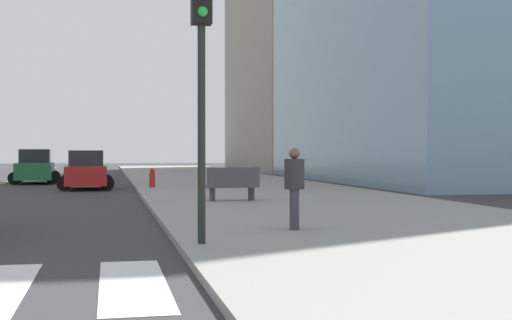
{
  "coord_description": "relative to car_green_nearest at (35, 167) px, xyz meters",
  "views": [
    {
      "loc": [
        5.98,
        -5.79,
        1.79
      ],
      "look_at": [
        11.87,
        22.75,
        1.46
      ],
      "focal_mm": 50.26,
      "sensor_mm": 36.0,
      "label": 1
    }
  ],
  "objects": [
    {
      "name": "lane_divider_paint",
      "position": [
        -1.9,
        3.53,
        -0.9
      ],
      "size": [
        0.16,
        80.0,
        0.01
      ],
      "primitive_type": "cube",
      "color": "yellow",
      "rests_on": "ground"
    },
    {
      "name": "traffic_light_near_corner",
      "position": [
        5.7,
        -29.59,
        2.68
      ],
      "size": [
        0.36,
        0.41,
        4.91
      ],
      "rotation": [
        0.0,
        0.0,
        3.14
      ],
      "color": "black",
      "rests_on": "sidewalk_kerb_east"
    },
    {
      "name": "pedestrian_waiting_east",
      "position": [
        7.93,
        -27.62,
        0.19
      ],
      "size": [
        0.43,
        0.43,
        1.72
      ],
      "rotation": [
        0.0,
        0.0,
        4.41
      ],
      "color": "#38383D",
      "rests_on": "sidewalk_kerb_east"
    },
    {
      "name": "fire_hydrant",
      "position": [
        6.05,
        -9.01,
        -0.33
      ],
      "size": [
        0.26,
        0.26,
        0.89
      ],
      "color": "red",
      "rests_on": "sidewalk_kerb_east"
    },
    {
      "name": "car_red_fourth",
      "position": [
        3.03,
        -7.12,
        -0.04
      ],
      "size": [
        2.64,
        4.19,
        1.86
      ],
      "rotation": [
        0.0,
        0.0,
        3.16
      ],
      "color": "red",
      "rests_on": "ground"
    },
    {
      "name": "sidewalk_kerb_east",
      "position": [
        10.3,
        -16.47,
        -0.83
      ],
      "size": [
        10.0,
        120.0,
        0.15
      ],
      "primitive_type": "cube",
      "color": "gray",
      "rests_on": "ground"
    },
    {
      "name": "car_green_nearest",
      "position": [
        0.0,
        0.0,
        0.0
      ],
      "size": [
        2.8,
        4.4,
        1.94
      ],
      "rotation": [
        0.0,
        0.0,
        3.17
      ],
      "color": "#236B42",
      "rests_on": "ground"
    },
    {
      "name": "park_bench",
      "position": [
        8.16,
        -18.59,
        -0.22
      ],
      "size": [
        1.83,
        0.68,
        1.12
      ],
      "rotation": [
        0.0,
        0.0,
        1.64
      ],
      "color": "#47474C",
      "rests_on": "sidewalk_kerb_east"
    },
    {
      "name": "parking_garage_concrete",
      "position": [
        25.92,
        25.39,
        11.58
      ],
      "size": [
        18.0,
        24.0,
        24.98
      ],
      "primitive_type": "cube",
      "color": "gray",
      "rests_on": "ground"
    }
  ]
}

